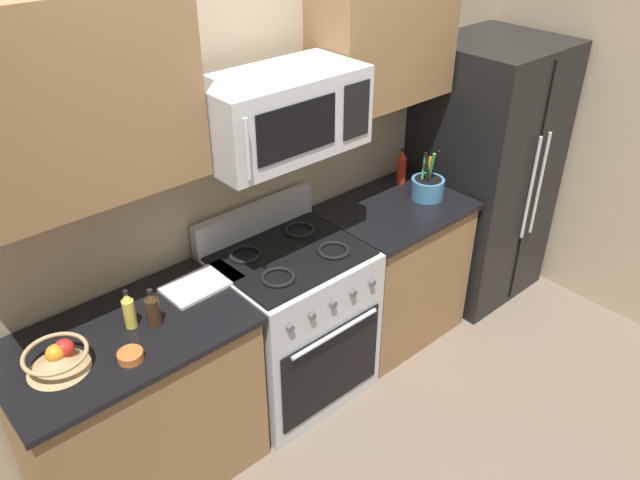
% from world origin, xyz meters
% --- Properties ---
extents(ground_plane, '(16.00, 16.00, 0.00)m').
position_xyz_m(ground_plane, '(0.00, 0.00, 0.00)').
color(ground_plane, '#6B5B4C').
extents(wall_back, '(8.00, 0.10, 2.60)m').
position_xyz_m(wall_back, '(0.00, 1.09, 1.30)').
color(wall_back, tan).
rests_on(wall_back, ground).
extents(counter_left, '(1.08, 0.65, 0.91)m').
position_xyz_m(counter_left, '(-0.93, 0.70, 0.46)').
color(counter_left, olive).
rests_on(counter_left, ground).
extents(range_oven, '(0.76, 0.69, 1.09)m').
position_xyz_m(range_oven, '(-0.00, 0.70, 0.47)').
color(range_oven, '#B2B5BA').
rests_on(range_oven, ground).
extents(counter_right, '(0.84, 0.65, 0.91)m').
position_xyz_m(counter_right, '(0.81, 0.70, 0.46)').
color(counter_right, olive).
rests_on(counter_right, ground).
extents(refrigerator, '(0.79, 0.76, 1.74)m').
position_xyz_m(refrigerator, '(1.64, 0.68, 0.87)').
color(refrigerator, black).
rests_on(refrigerator, ground).
extents(wall_right, '(0.10, 8.00, 2.60)m').
position_xyz_m(wall_right, '(2.13, 0.00, 1.30)').
color(wall_right, tan).
rests_on(wall_right, ground).
extents(microwave, '(0.79, 0.44, 0.37)m').
position_xyz_m(microwave, '(-0.00, 0.73, 1.67)').
color(microwave, '#B2B5BA').
extents(upper_cabinets_left, '(1.07, 0.34, 0.78)m').
position_xyz_m(upper_cabinets_left, '(-0.93, 0.87, 1.90)').
color(upper_cabinets_left, olive).
extents(upper_cabinets_right, '(0.83, 0.34, 0.78)m').
position_xyz_m(upper_cabinets_right, '(0.81, 0.87, 1.90)').
color(upper_cabinets_right, olive).
extents(utensil_crock, '(0.20, 0.20, 0.32)m').
position_xyz_m(utensil_crock, '(1.03, 0.65, 0.98)').
color(utensil_crock, teal).
rests_on(utensil_crock, counter_right).
extents(fruit_basket, '(0.26, 0.26, 0.11)m').
position_xyz_m(fruit_basket, '(-1.22, 0.67, 0.96)').
color(fruit_basket, tan).
rests_on(fruit_basket, counter_left).
extents(cutting_board, '(0.38, 0.23, 0.02)m').
position_xyz_m(cutting_board, '(-0.48, 0.78, 0.92)').
color(cutting_board, silver).
rests_on(cutting_board, counter_left).
extents(bottle_oil, '(0.05, 0.05, 0.19)m').
position_xyz_m(bottle_oil, '(-0.87, 0.72, 1.00)').
color(bottle_oil, gold).
rests_on(bottle_oil, counter_left).
extents(bottle_soy, '(0.06, 0.06, 0.19)m').
position_xyz_m(bottle_soy, '(-0.79, 0.67, 0.99)').
color(bottle_soy, '#382314').
rests_on(bottle_soy, counter_left).
extents(bottle_hot_sauce, '(0.06, 0.06, 0.23)m').
position_xyz_m(bottle_hot_sauce, '(1.06, 0.89, 1.02)').
color(bottle_hot_sauce, red).
rests_on(bottle_hot_sauce, counter_right).
extents(prep_bowl, '(0.11, 0.11, 0.04)m').
position_xyz_m(prep_bowl, '(-0.98, 0.53, 0.93)').
color(prep_bowl, '#D1662D').
rests_on(prep_bowl, counter_left).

